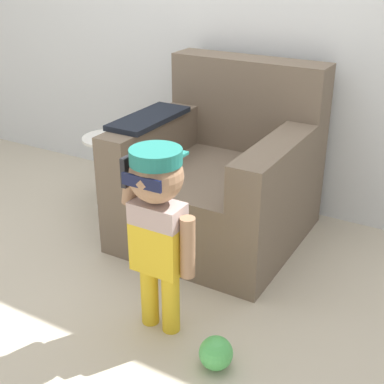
{
  "coord_description": "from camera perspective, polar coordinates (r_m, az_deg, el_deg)",
  "views": [
    {
      "loc": [
        1.47,
        -2.33,
        1.62
      ],
      "look_at": [
        0.25,
        -0.23,
        0.49
      ],
      "focal_mm": 50.0,
      "sensor_mm": 36.0,
      "label": 1
    }
  ],
  "objects": [
    {
      "name": "side_table",
      "position": [
        3.53,
        -8.64,
        2.79
      ],
      "size": [
        0.34,
        0.34,
        0.5
      ],
      "color": "white",
      "rests_on": "ground_plane"
    },
    {
      "name": "ground_plane",
      "position": [
        3.2,
        -1.83,
        -5.48
      ],
      "size": [
        10.0,
        10.0,
        0.0
      ],
      "primitive_type": "plane",
      "color": "#BCB29E"
    },
    {
      "name": "armchair",
      "position": [
        3.16,
        3.14,
        1.52
      ],
      "size": [
        0.98,
        1.01,
        1.01
      ],
      "color": "#6B5B4C",
      "rests_on": "ground_plane"
    },
    {
      "name": "toy_ball",
      "position": [
        2.33,
        2.57,
        -16.79
      ],
      "size": [
        0.14,
        0.14,
        0.14
      ],
      "color": "#4CB256",
      "rests_on": "ground_plane"
    },
    {
      "name": "wall_back",
      "position": [
        3.48,
        5.36,
        19.65
      ],
      "size": [
        10.0,
        0.05,
        2.6
      ],
      "color": "silver",
      "rests_on": "ground_plane"
    },
    {
      "name": "person_child",
      "position": [
        2.26,
        -3.66,
        -2.36
      ],
      "size": [
        0.36,
        0.27,
        0.88
      ],
      "color": "gold",
      "rests_on": "ground_plane"
    }
  ]
}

